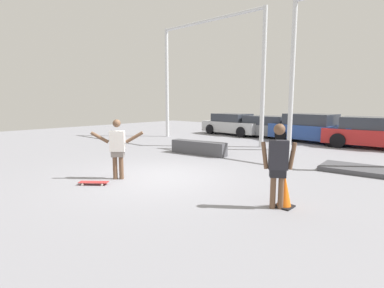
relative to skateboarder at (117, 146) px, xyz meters
name	(u,v)px	position (x,y,z in m)	size (l,w,h in m)	color
ground_plane	(158,177)	(0.66, 0.87, -0.92)	(36.00, 36.00, 0.00)	gray
skateboarder	(117,146)	(0.00, 0.00, 0.00)	(1.08, 1.07, 1.65)	brown
skateboard	(94,182)	(0.03, -0.77, -0.85)	(0.71, 0.64, 0.08)	red
grind_box	(199,148)	(-0.90, 4.42, -0.65)	(2.40, 0.46, 0.54)	#47474C
manual_pad	(362,170)	(4.78, 5.44, -0.84)	(2.25, 1.30, 0.14)	#47474C
canopy_support_left	(209,67)	(-3.23, 7.89, 3.01)	(6.62, 0.20, 6.33)	silver
canopy_support_right	(381,50)	(4.56, 7.89, 3.01)	(6.62, 0.20, 6.33)	silver
parked_car_silver	(233,124)	(-4.08, 11.49, -0.26)	(4.22, 2.18, 1.35)	#B7BABF
parked_car_grey	(268,127)	(-1.65, 11.61, -0.30)	(4.51, 1.92, 1.28)	slate
parked_car_blue	(312,129)	(1.10, 11.21, -0.20)	(4.50, 2.27, 1.48)	#284793
parked_car_red	(370,133)	(3.80, 11.05, -0.23)	(4.10, 2.27, 1.42)	red
bystander	(278,162)	(4.31, 0.80, 0.04)	(0.61, 0.46, 1.71)	brown
traffic_cone	(285,192)	(4.39, 0.98, -0.59)	(0.35, 0.35, 0.66)	black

